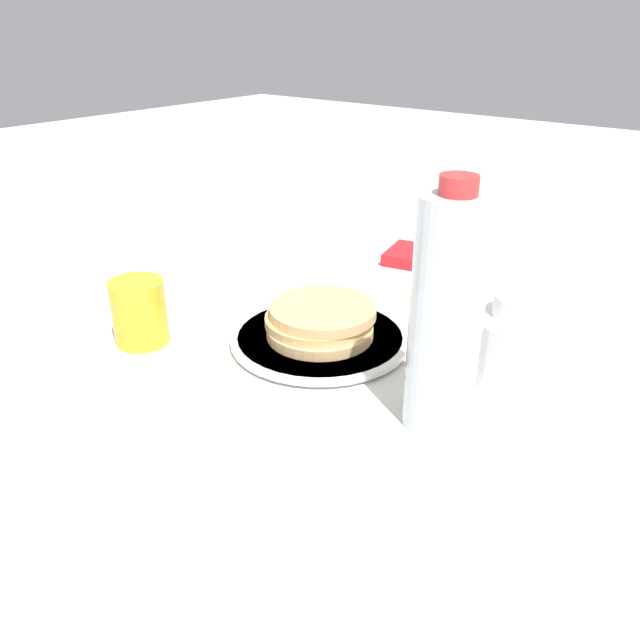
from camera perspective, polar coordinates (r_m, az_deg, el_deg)
name	(u,v)px	position (r m, az deg, el deg)	size (l,w,h in m)	color
ground_plane	(331,340)	(0.82, 1.05, -1.86)	(4.00, 4.00, 0.00)	silver
plate	(320,338)	(0.81, 0.00, -1.65)	(0.23, 0.23, 0.01)	silver
pancake_stack	(320,321)	(0.80, 0.04, -0.06)	(0.14, 0.15, 0.04)	#E3B677
juice_glass	(139,312)	(0.83, -16.18, 0.70)	(0.07, 0.07, 0.08)	yellow
cream_jug	(514,346)	(0.74, 17.32, -2.26)	(0.11, 0.11, 0.11)	white
water_bottle_near	(446,316)	(0.61, 11.43, 0.36)	(0.07, 0.07, 0.26)	silver
napkin	(432,259)	(1.08, 10.19, 5.51)	(0.17, 0.12, 0.02)	red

